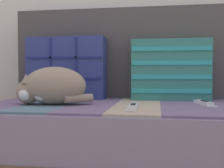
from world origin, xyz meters
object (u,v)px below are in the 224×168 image
couch (160,144)px  game_remote_near (133,106)px  sleeping_cat (50,87)px  game_remote_far (204,103)px  throw_pillow_striped (170,70)px  throw_pillow_quilted (67,68)px

couch → game_remote_near: size_ratio=9.09×
sleeping_cat → game_remote_near: bearing=-12.1°
game_remote_near → game_remote_far: size_ratio=0.98×
game_remote_far → game_remote_near: bearing=-149.5°
sleeping_cat → game_remote_near: sleeping_cat is taller
couch → throw_pillow_striped: size_ratio=4.23×
throw_pillow_striped → game_remote_near: bearing=-112.6°
throw_pillow_quilted → throw_pillow_striped: throw_pillow_quilted is taller
game_remote_near → game_remote_far: 0.38m
couch → throw_pillow_quilted: size_ratio=3.94×
throw_pillow_striped → game_remote_far: size_ratio=2.10×
game_remote_near → throw_pillow_quilted: bearing=136.1°
throw_pillow_striped → game_remote_near: (-0.17, -0.42, -0.16)m
game_remote_far → throw_pillow_striped: bearing=123.1°
throw_pillow_quilted → game_remote_far: (0.76, -0.23, -0.17)m
throw_pillow_striped → couch: bearing=-105.5°
throw_pillow_striped → game_remote_near: size_ratio=2.15×
throw_pillow_quilted → throw_pillow_striped: bearing=-0.0°
couch → throw_pillow_striped: (0.06, 0.21, 0.37)m
couch → game_remote_far: (0.21, -0.02, 0.21)m
game_remote_far → sleeping_cat: bearing=-172.1°
game_remote_near → sleeping_cat: bearing=167.9°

